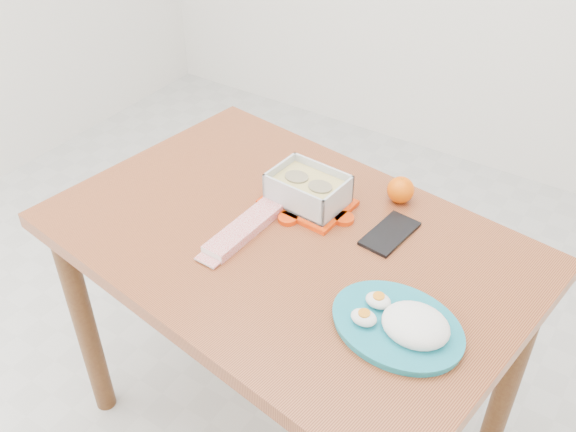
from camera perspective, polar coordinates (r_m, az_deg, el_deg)
The scene contains 7 objects.
ground at distance 2.07m, azimuth -3.01°, elevation -17.25°, with size 3.50×3.50×0.00m, color #B7B7B2.
dining_table at distance 1.55m, azimuth 0.00°, elevation -5.00°, with size 1.19×0.88×0.75m.
food_container at distance 1.55m, azimuth 1.79°, elevation 2.28°, with size 0.21×0.17×0.09m.
orange_fruit at distance 1.59m, azimuth 9.98°, elevation 2.30°, with size 0.07×0.07×0.07m, color orange.
rice_plate at distance 1.27m, azimuth 10.19°, elevation -9.35°, with size 0.30×0.30×0.07m.
candy_bar at distance 1.49m, azimuth -3.83°, elevation -1.06°, with size 0.24×0.06×0.02m, color #BE090D.
smartphone at distance 1.50m, azimuth 9.04°, elevation -1.55°, with size 0.08×0.15×0.01m, color black.
Camera 1 is at (0.74, -0.94, 1.69)m, focal length 40.00 mm.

